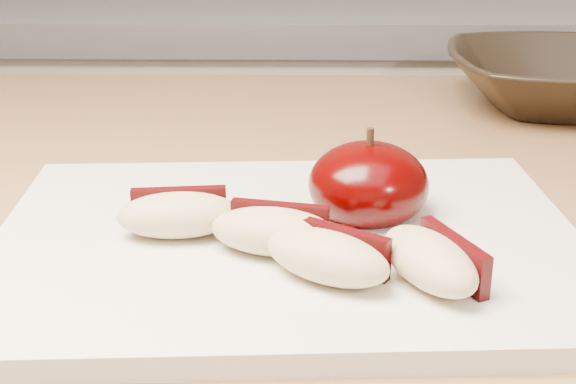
{
  "coord_description": "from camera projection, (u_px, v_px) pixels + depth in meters",
  "views": [
    {
      "loc": [
        0.09,
        -0.01,
        1.1
      ],
      "look_at": [
        0.08,
        0.4,
        0.94
      ],
      "focal_mm": 50.0,
      "sensor_mm": 36.0,
      "label": 1
    }
  ],
  "objects": [
    {
      "name": "apple_half",
      "position": [
        368.0,
        184.0,
        0.47
      ],
      "size": [
        0.08,
        0.08,
        0.06
      ],
      "rotation": [
        0.0,
        0.0,
        -0.18
      ],
      "color": "#2E0000",
      "rests_on": "cutting_board"
    },
    {
      "name": "apple_wedge_c",
      "position": [
        328.0,
        256.0,
        0.39
      ],
      "size": [
        0.07,
        0.06,
        0.02
      ],
      "rotation": [
        0.0,
        0.0,
        -0.58
      ],
      "color": "tan",
      "rests_on": "cutting_board"
    },
    {
      "name": "cutting_board",
      "position": [
        288.0,
        244.0,
        0.45
      ],
      "size": [
        0.34,
        0.25,
        0.01
      ],
      "primitive_type": "cube",
      "rotation": [
        0.0,
        0.0,
        0.05
      ],
      "color": "silver",
      "rests_on": "island_counter"
    },
    {
      "name": "apple_wedge_a",
      "position": [
        178.0,
        214.0,
        0.44
      ],
      "size": [
        0.07,
        0.04,
        0.02
      ],
      "rotation": [
        0.0,
        0.0,
        0.11
      ],
      "color": "tan",
      "rests_on": "cutting_board"
    },
    {
      "name": "apple_wedge_b",
      "position": [
        274.0,
        230.0,
        0.42
      ],
      "size": [
        0.07,
        0.05,
        0.02
      ],
      "rotation": [
        0.0,
        0.0,
        -0.2
      ],
      "color": "tan",
      "rests_on": "cutting_board"
    },
    {
      "name": "apple_wedge_d",
      "position": [
        432.0,
        260.0,
        0.39
      ],
      "size": [
        0.06,
        0.07,
        0.02
      ],
      "rotation": [
        0.0,
        0.0,
        -1.15
      ],
      "color": "tan",
      "rests_on": "cutting_board"
    },
    {
      "name": "bowl",
      "position": [
        563.0,
        79.0,
        0.72
      ],
      "size": [
        0.21,
        0.21,
        0.05
      ],
      "primitive_type": "imported",
      "rotation": [
        0.0,
        0.0,
        -0.03
      ],
      "color": "black",
      "rests_on": "island_counter"
    },
    {
      "name": "back_cabinet",
      "position": [
        248.0,
        270.0,
        1.36
      ],
      "size": [
        2.4,
        0.62,
        0.94
      ],
      "color": "silver",
      "rests_on": "ground"
    }
  ]
}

